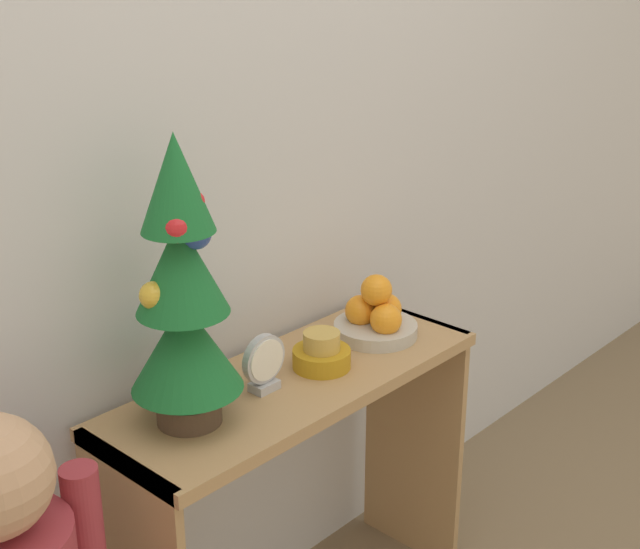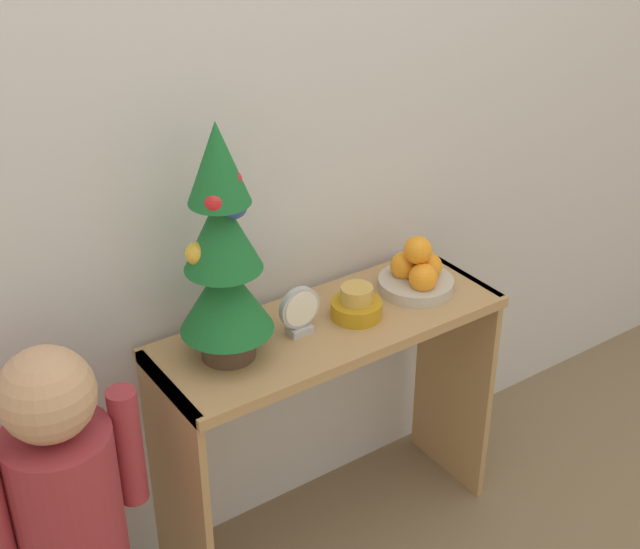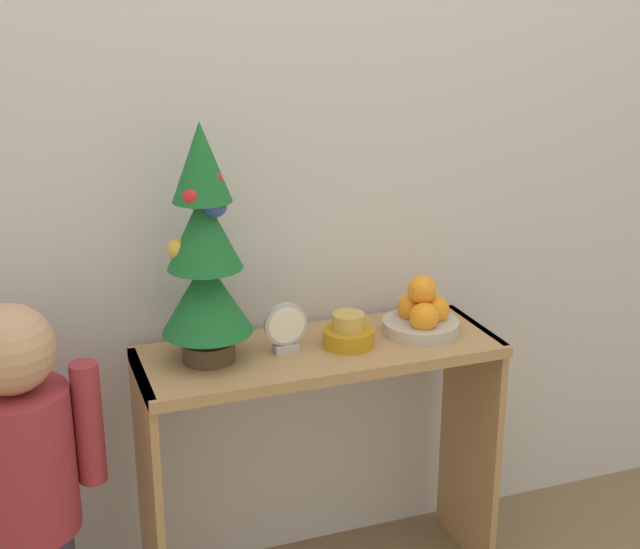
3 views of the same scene
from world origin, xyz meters
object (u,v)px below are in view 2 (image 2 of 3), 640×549
at_px(mini_tree, 223,253).
at_px(desk_clock, 300,311).
at_px(singing_bowl, 356,305).
at_px(fruit_bowl, 417,273).
at_px(child_figure, 65,493).

relative_size(mini_tree, desk_clock, 4.57).
xyz_separation_m(mini_tree, singing_bowl, (0.36, -0.03, -0.25)).
height_order(fruit_bowl, child_figure, child_figure).
distance_m(fruit_bowl, child_figure, 1.07).
xyz_separation_m(singing_bowl, desk_clock, (-0.17, 0.02, 0.03)).
relative_size(mini_tree, singing_bowl, 4.46).
bearing_deg(child_figure, fruit_bowl, 3.87).
bearing_deg(desk_clock, child_figure, -174.17).
xyz_separation_m(mini_tree, fruit_bowl, (0.58, -0.01, -0.23)).
xyz_separation_m(fruit_bowl, desk_clock, (-0.39, -0.00, 0.01)).
bearing_deg(mini_tree, desk_clock, -4.73).
relative_size(fruit_bowl, child_figure, 0.22).
height_order(fruit_bowl, desk_clock, fruit_bowl).
distance_m(mini_tree, desk_clock, 0.29).
bearing_deg(child_figure, mini_tree, 10.22).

